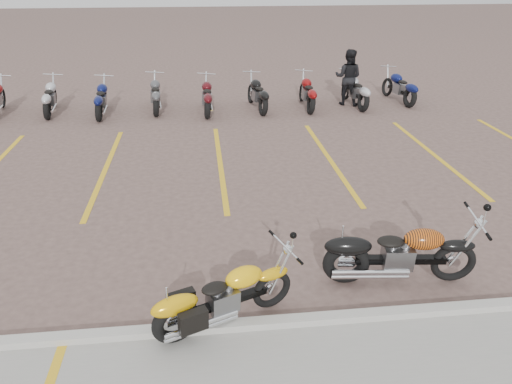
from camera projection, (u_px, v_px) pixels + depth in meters
ground at (232, 250)px, 8.43m from camera, size 100.00×100.00×0.00m
curb at (243, 325)px, 6.60m from camera, size 60.00×0.18×0.12m
parking_stripes at (220, 163)px, 12.04m from camera, size 38.00×5.50×0.01m
yellow_cruiser at (221, 299)px, 6.54m from camera, size 1.92×0.89×0.83m
flame_cruiser at (396, 255)px, 7.42m from camera, size 2.29×0.44×0.94m
person_b at (348, 77)px, 16.63m from camera, size 1.11×1.03×1.84m
bg_bike_row at (180, 94)px, 16.05m from camera, size 15.58×2.03×1.10m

